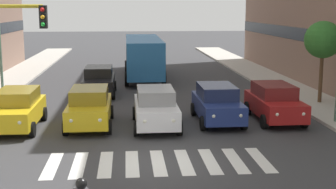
{
  "coord_description": "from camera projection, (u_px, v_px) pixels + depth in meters",
  "views": [
    {
      "loc": [
        1.04,
        15.64,
        5.27
      ],
      "look_at": [
        -0.99,
        -7.38,
        1.02
      ],
      "focal_mm": 50.88,
      "sensor_mm": 36.0,
      "label": 1
    }
  ],
  "objects": [
    {
      "name": "street_lamp_right",
      "position": [
        7.0,
        16.0,
        27.65
      ],
      "size": [
        3.12,
        0.28,
        7.5
      ],
      "color": "#4C6B56",
      "rests_on": "sidewalk_right"
    },
    {
      "name": "street_lamp_left",
      "position": [
        328.0,
        27.0,
        20.85
      ],
      "size": [
        3.52,
        0.28,
        6.81
      ],
      "color": "#4C6B56",
      "rests_on": "sidewalk_left"
    },
    {
      "name": "car_3",
      "position": [
        90.0,
        107.0,
        21.22
      ],
      "size": [
        2.02,
        4.44,
        1.72
      ],
      "color": "gold",
      "rests_on": "ground_plane"
    },
    {
      "name": "car_4",
      "position": [
        17.0,
        109.0,
        20.81
      ],
      "size": [
        2.02,
        4.44,
        1.72
      ],
      "color": "gold",
      "rests_on": "ground_plane"
    },
    {
      "name": "bus_behind_traffic",
      "position": [
        143.0,
        53.0,
        35.43
      ],
      "size": [
        2.78,
        10.5,
        3.0
      ],
      "color": "#286BAD",
      "rests_on": "ground_plane"
    },
    {
      "name": "car_2",
      "position": [
        156.0,
        107.0,
        21.11
      ],
      "size": [
        2.02,
        4.44,
        1.72
      ],
      "color": "silver",
      "rests_on": "ground_plane"
    },
    {
      "name": "crosswalk_markings",
      "position": [
        158.0,
        162.0,
        16.37
      ],
      "size": [
        7.65,
        2.8,
        0.01
      ],
      "color": "silver",
      "rests_on": "ground_plane"
    },
    {
      "name": "street_tree_1",
      "position": [
        323.0,
        40.0,
        25.43
      ],
      "size": [
        2.0,
        2.0,
        4.4
      ],
      "color": "#513823",
      "rests_on": "sidewalk_left"
    },
    {
      "name": "car_row2_0",
      "position": [
        99.0,
        81.0,
        28.79
      ],
      "size": [
        2.02,
        4.44,
        1.72
      ],
      "color": "black",
      "rests_on": "ground_plane"
    },
    {
      "name": "car_1",
      "position": [
        217.0,
        103.0,
        22.0
      ],
      "size": [
        2.02,
        4.44,
        1.72
      ],
      "color": "navy",
      "rests_on": "ground_plane"
    },
    {
      "name": "ground_plane",
      "position": [
        158.0,
        163.0,
        16.37
      ],
      "size": [
        180.0,
        180.0,
        0.0
      ],
      "primitive_type": "plane",
      "color": "#38383A"
    },
    {
      "name": "car_0",
      "position": [
        274.0,
        102.0,
        22.31
      ],
      "size": [
        2.02,
        4.44,
        1.72
      ],
      "color": "maroon",
      "rests_on": "ground_plane"
    }
  ]
}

